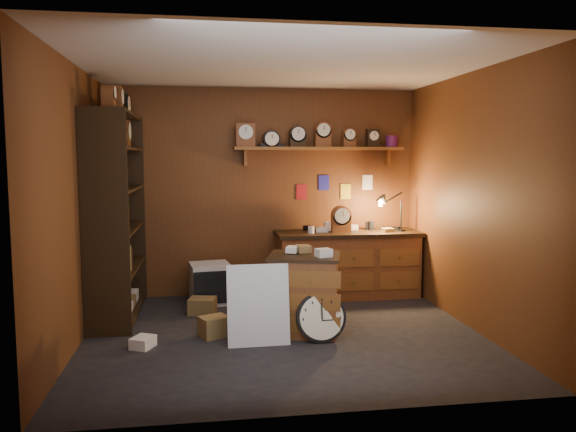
# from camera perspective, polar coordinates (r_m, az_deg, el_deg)

# --- Properties ---
(floor) EXTENTS (4.00, 4.00, 0.00)m
(floor) POSITION_cam_1_polar(r_m,az_deg,el_deg) (5.86, -0.43, -11.97)
(floor) COLOR black
(floor) RESTS_ON ground
(room_shell) EXTENTS (4.02, 3.62, 2.71)m
(room_shell) POSITION_cam_1_polar(r_m,az_deg,el_deg) (5.69, -0.15, 5.11)
(room_shell) COLOR brown
(room_shell) RESTS_ON ground
(shelving_unit) EXTENTS (0.47, 1.60, 2.58)m
(shelving_unit) POSITION_cam_1_polar(r_m,az_deg,el_deg) (6.60, -17.30, 0.90)
(shelving_unit) COLOR black
(shelving_unit) RESTS_ON ground
(workbench) EXTENTS (1.86, 0.66, 1.36)m
(workbench) POSITION_cam_1_polar(r_m,az_deg,el_deg) (7.36, 6.05, -4.49)
(workbench) COLOR brown
(workbench) RESTS_ON ground
(low_cabinet) EXTENTS (0.84, 0.77, 0.90)m
(low_cabinet) POSITION_cam_1_polar(r_m,az_deg,el_deg) (5.82, 1.66, -7.59)
(low_cabinet) COLOR brown
(low_cabinet) RESTS_ON ground
(big_round_clock) EXTENTS (0.50, 0.16, 0.50)m
(big_round_clock) POSITION_cam_1_polar(r_m,az_deg,el_deg) (5.60, 3.38, -10.24)
(big_round_clock) COLOR black
(big_round_clock) RESTS_ON ground
(white_panel) EXTENTS (0.60, 0.18, 0.79)m
(white_panel) POSITION_cam_1_polar(r_m,az_deg,el_deg) (5.60, -3.01, -12.86)
(white_panel) COLOR silver
(white_panel) RESTS_ON ground
(mini_fridge) EXTENTS (0.54, 0.55, 0.49)m
(mini_fridge) POSITION_cam_1_polar(r_m,az_deg,el_deg) (7.09, -7.92, -6.79)
(mini_fridge) COLOR silver
(mini_fridge) RESTS_ON ground
(floor_box_a) EXTENTS (0.35, 0.31, 0.18)m
(floor_box_a) POSITION_cam_1_polar(r_m,az_deg,el_deg) (6.66, -8.68, -9.00)
(floor_box_a) COLOR olive
(floor_box_a) RESTS_ON ground
(floor_box_b) EXTENTS (0.26, 0.27, 0.11)m
(floor_box_b) POSITION_cam_1_polar(r_m,az_deg,el_deg) (5.64, -14.52, -12.32)
(floor_box_b) COLOR white
(floor_box_b) RESTS_ON ground
(floor_box_c) EXTENTS (0.34, 0.32, 0.20)m
(floor_box_c) POSITION_cam_1_polar(r_m,az_deg,el_deg) (5.83, -7.52, -11.07)
(floor_box_c) COLOR olive
(floor_box_c) RESTS_ON ground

